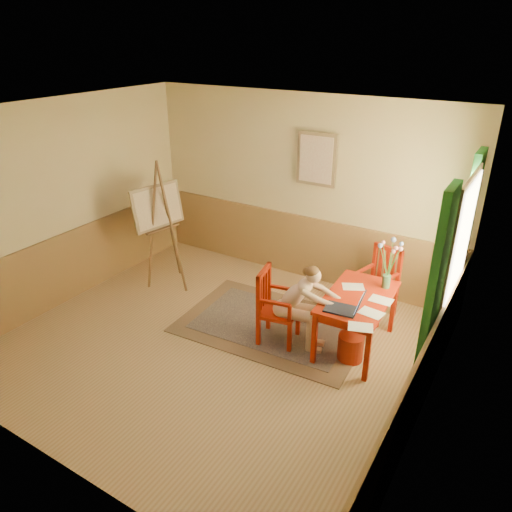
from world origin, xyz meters
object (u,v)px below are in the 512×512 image
Objects in this scene: figure at (300,302)px; easel at (159,212)px; chair_back at (379,283)px; laptop at (347,307)px; table at (358,303)px; chair_left at (275,306)px.

figure is 0.58× the size of easel.
chair_back is 1.29m from laptop.
laptop is (0.61, -0.06, 0.16)m from figure.
figure reaches higher than laptop.
chair_left reaches higher than table.
chair_left is 1.00× the size of chair_back.
laptop is at bearing -5.87° from figure.
table is at bearing 22.61° from chair_left.
easel is (-2.25, 0.51, 0.65)m from chair_left.
chair_back is at bearing 91.09° from table.
chair_back is at bearing 13.14° from easel.
easel is (-2.56, 0.46, 0.52)m from figure.
table is at bearing -88.91° from chair_back.
chair_left is 0.34m from figure.
table is 1.00m from chair_left.
easel reaches higher than figure.
chair_back is 0.88× the size of figure.
easel reaches higher than table.
chair_back is 0.51× the size of easel.
laptop reaches higher than table.
figure is 2.65m from easel.
chair_left is at bearing -170.85° from figure.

